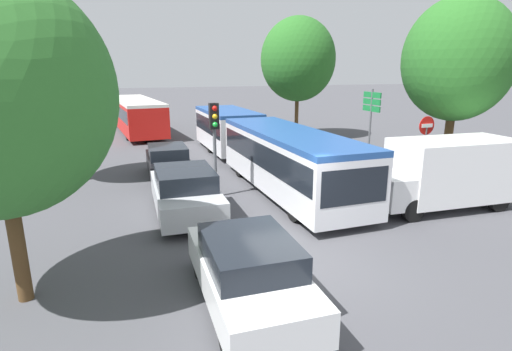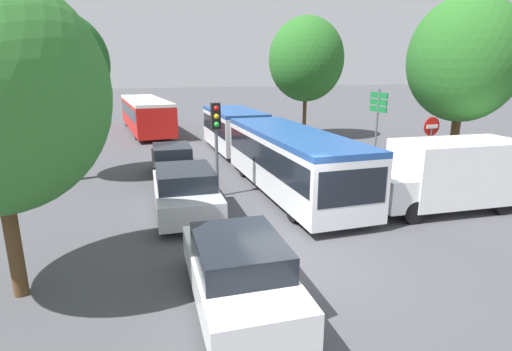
% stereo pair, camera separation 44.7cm
% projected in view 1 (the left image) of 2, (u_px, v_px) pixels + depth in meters
% --- Properties ---
extents(ground_plane, '(200.00, 200.00, 0.00)m').
position_uv_depth(ground_plane, '(305.00, 263.00, 9.65)').
color(ground_plane, '#47474C').
extents(articulated_bus, '(2.72, 15.88, 2.35)m').
position_uv_depth(articulated_bus, '(257.00, 142.00, 17.99)').
color(articulated_bus, silver).
rests_on(articulated_bus, ground).
extents(city_bus_rear, '(3.19, 11.44, 2.43)m').
position_uv_depth(city_bus_rear, '(136.00, 113.00, 29.45)').
color(city_bus_rear, red).
rests_on(city_bus_rear, ground).
extents(queued_car_white, '(1.98, 4.22, 1.43)m').
position_uv_depth(queued_car_white, '(248.00, 271.00, 7.77)').
color(queued_car_white, white).
rests_on(queued_car_white, ground).
extents(queued_car_silver, '(2.12, 4.51, 1.53)m').
position_uv_depth(queued_car_silver, '(185.00, 192.00, 12.65)').
color(queued_car_silver, '#B7BABF').
rests_on(queued_car_silver, ground).
extents(queued_car_black, '(1.90, 4.06, 1.38)m').
position_uv_depth(queued_car_black, '(168.00, 161.00, 17.21)').
color(queued_car_black, black).
rests_on(queued_car_black, ground).
extents(white_van, '(5.14, 2.34, 2.31)m').
position_uv_depth(white_van, '(447.00, 172.00, 13.25)').
color(white_van, white).
rests_on(white_van, ground).
extents(traffic_light, '(0.33, 0.36, 3.40)m').
position_uv_depth(traffic_light, '(214.00, 129.00, 14.02)').
color(traffic_light, '#56595E').
rests_on(traffic_light, ground).
extents(no_entry_sign, '(0.70, 0.08, 2.82)m').
position_uv_depth(no_entry_sign, '(425.00, 141.00, 15.25)').
color(no_entry_sign, '#56595E').
rests_on(no_entry_sign, ground).
extents(direction_sign_post, '(0.10, 1.40, 3.60)m').
position_uv_depth(direction_sign_post, '(371.00, 110.00, 20.10)').
color(direction_sign_post, '#56595E').
rests_on(direction_sign_post, ground).
extents(tree_left_mid, '(3.75, 3.75, 6.78)m').
position_uv_depth(tree_left_mid, '(53.00, 63.00, 15.40)').
color(tree_left_mid, '#51381E').
rests_on(tree_left_mid, ground).
extents(tree_right_near, '(4.08, 4.08, 7.20)m').
position_uv_depth(tree_right_near, '(457.00, 63.00, 15.13)').
color(tree_right_near, '#51381E').
rests_on(tree_right_near, ground).
extents(tree_right_mid, '(4.88, 4.88, 7.88)m').
position_uv_depth(tree_right_mid, '(298.00, 59.00, 26.09)').
color(tree_right_mid, '#51381E').
rests_on(tree_right_mid, ground).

